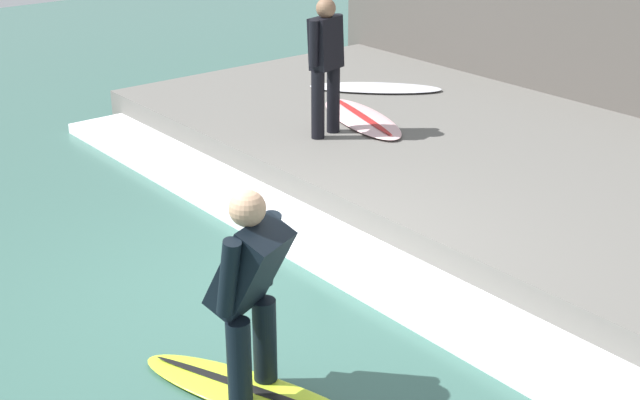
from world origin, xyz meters
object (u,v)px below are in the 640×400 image
(surfer_riding, at_px, (250,285))
(surfboard_waiting_near, at_px, (362,118))
(surfer_waiting_near, at_px, (326,60))
(surfboard_riding, at_px, (254,393))
(surfboard_spare, at_px, (375,88))

(surfer_riding, bearing_deg, surfboard_waiting_near, 40.35)
(surfer_waiting_near, bearing_deg, surfboard_waiting_near, 11.68)
(surfer_waiting_near, bearing_deg, surfboard_riding, -135.52)
(surfboard_waiting_near, height_order, surfboard_spare, surfboard_waiting_near)
(surfer_riding, xyz_separation_m, surfboard_waiting_near, (3.93, 3.34, -0.47))
(surfer_waiting_near, height_order, surfboard_waiting_near, surfer_waiting_near)
(surfer_riding, height_order, surfboard_spare, surfer_riding)
(surfboard_waiting_near, distance_m, surfboard_spare, 1.37)
(surfboard_spare, bearing_deg, surfboard_riding, -139.56)
(surfer_riding, distance_m, surfboard_spare, 6.55)
(surfboard_riding, xyz_separation_m, surfer_riding, (0.00, -0.00, 0.84))
(surfer_waiting_near, height_order, surfboard_spare, surfer_waiting_near)
(surfer_waiting_near, relative_size, surfboard_spare, 0.96)
(surfer_riding, distance_m, surfboard_waiting_near, 5.18)
(surfboard_spare, bearing_deg, surfboard_waiting_near, -139.23)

